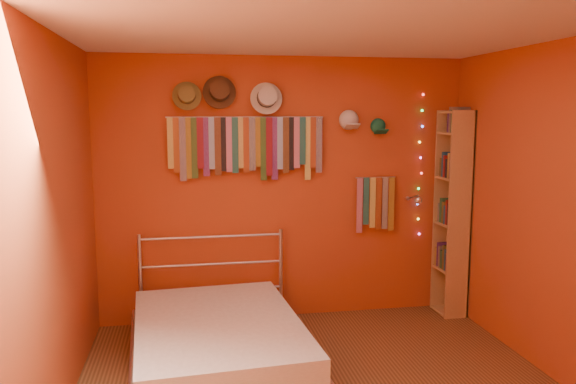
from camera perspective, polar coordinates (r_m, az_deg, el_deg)
back_wall at (r=5.35m, az=-0.35°, el=0.26°), size 3.50×0.02×2.50m
right_wall at (r=4.43m, az=26.82°, el=-2.23°), size 0.02×3.50×2.50m
left_wall at (r=3.65m, az=-23.40°, el=-4.08°), size 0.02×3.50×2.50m
ceiling at (r=3.63m, az=4.56°, el=16.34°), size 3.50×3.50×0.02m
tie_rack at (r=5.20m, az=-4.25°, el=4.87°), size 1.45×0.03×0.60m
small_tie_rack at (r=5.53m, az=8.90°, el=-1.02°), size 0.40×0.03×0.55m
fedora_olive at (r=5.14m, az=-10.24°, el=9.68°), size 0.26×0.14×0.26m
fedora_brown at (r=5.14m, az=-6.97°, el=10.13°), size 0.30×0.16×0.30m
fedora_white at (r=5.18m, az=-2.17°, el=9.59°), size 0.30×0.16×0.29m
cap_white at (r=5.39m, az=6.20°, el=7.27°), size 0.18×0.23×0.18m
cap_green at (r=5.48m, az=9.14°, el=6.61°), size 0.16×0.21×0.16m
fairy_lights at (r=5.68m, az=13.29°, el=2.64°), size 0.05×0.02×1.40m
reading_lamp at (r=5.49m, az=12.94°, el=-0.76°), size 0.07×0.31×0.09m
bookshelf at (r=5.70m, az=16.68°, el=-1.96°), size 0.25×0.34×2.00m
bed at (r=4.56m, az=-7.12°, el=-14.83°), size 1.46×1.88×0.88m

